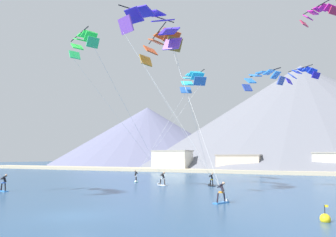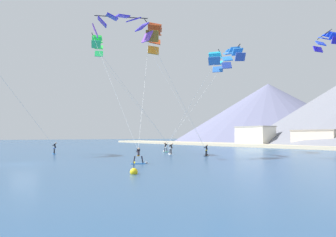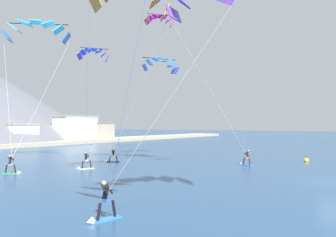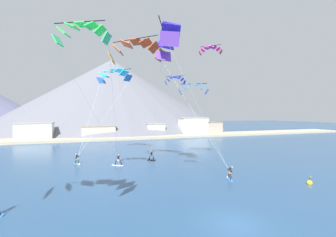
# 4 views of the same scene
# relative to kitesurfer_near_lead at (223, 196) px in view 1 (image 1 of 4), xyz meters

# --- Properties ---
(ground_plane) EXTENTS (400.00, 400.00, 0.00)m
(ground_plane) POSITION_rel_kitesurfer_near_lead_xyz_m (-6.07, -9.35, -0.48)
(ground_plane) COLOR navy
(kitesurfer_near_lead) EXTENTS (1.00, 1.77, 1.68)m
(kitesurfer_near_lead) POSITION_rel_kitesurfer_near_lead_xyz_m (0.00, 0.00, 0.00)
(kitesurfer_near_lead) COLOR #337FDB
(kitesurfer_near_lead) RESTS_ON ground
(kitesurfer_near_trail) EXTENTS (1.21, 1.71, 1.73)m
(kitesurfer_near_trail) POSITION_rel_kitesurfer_near_lead_xyz_m (-17.25, 14.34, 0.02)
(kitesurfer_near_trail) COLOR #33B266
(kitesurfer_near_trail) RESTS_ON ground
(kitesurfer_mid_center) EXTENTS (1.76, 1.03, 1.73)m
(kitesurfer_mid_center) POSITION_rel_kitesurfer_near_lead_xyz_m (-11.68, 11.60, 0.03)
(kitesurfer_mid_center) COLOR white
(kitesurfer_mid_center) RESTS_ON ground
(kitesurfer_far_left) EXTENTS (1.42, 1.59, 1.64)m
(kitesurfer_far_left) POSITION_rel_kitesurfer_near_lead_xyz_m (-5.96, 13.62, -0.05)
(kitesurfer_far_left) COLOR black
(kitesurfer_far_left) RESTS_ON ground
(kitesurfer_far_right) EXTENTS (1.78, 0.72, 1.81)m
(kitesurfer_far_right) POSITION_rel_kitesurfer_near_lead_xyz_m (-22.64, -2.16, 0.08)
(kitesurfer_far_right) COLOR #337FDB
(kitesurfer_far_right) RESTS_ON ground
(parafoil_kite_near_lead) EXTENTS (8.95, 7.30, 16.09)m
(parafoil_kite_near_lead) POSITION_rel_kitesurfer_near_lead_xyz_m (-7.15, 1.45, 15.65)
(parafoil_kite_near_lead) COLOR purple
(parafoil_kite_near_trail) EXTENTS (9.15, 8.87, 14.66)m
(parafoil_kite_near_trail) POSITION_rel_kitesurfer_near_lead_xyz_m (-11.15, 20.20, 14.57)
(parafoil_kite_near_trail) COLOR #3368BD
(parafoil_kite_mid_center) EXTENTS (7.54, 11.24, 15.51)m
(parafoil_kite_mid_center) POSITION_rel_kitesurfer_near_lead_xyz_m (-16.18, 2.02, 15.46)
(parafoil_kite_mid_center) COLOR #34CB71
(parafoil_kite_far_left) EXTENTS (7.27, 8.71, 16.43)m
(parafoil_kite_far_left) POSITION_rel_kitesurfer_near_lead_xyz_m (-9.61, 7.52, 15.95)
(parafoil_kite_far_left) COLOR #A67422
(parafoil_kite_distant_high_outer) EXTENTS (5.01, 3.51, 2.02)m
(parafoil_kite_distant_high_outer) POSITION_rel_kitesurfer_near_lead_xyz_m (3.74, 27.18, 15.42)
(parafoil_kite_distant_high_outer) COLOR #2A1FBE
(parafoil_kite_distant_low_drift) EXTENTS (5.00, 3.17, 1.95)m
(parafoil_kite_distant_low_drift) POSITION_rel_kitesurfer_near_lead_xyz_m (0.96, 11.65, 11.69)
(parafoil_kite_distant_low_drift) COLOR #334BAA
(parafoil_kite_distant_mid_solo) EXTENTS (4.37, 3.47, 1.66)m
(parafoil_kite_distant_mid_solo) POSITION_rel_kitesurfer_near_lead_xyz_m (6.74, 16.09, 19.78)
(parafoil_kite_distant_mid_solo) COLOR #B82146
(race_marker_buoy) EXTENTS (0.56, 0.56, 1.02)m
(race_marker_buoy) POSITION_rel_kitesurfer_near_lead_xyz_m (7.15, -4.57, -0.32)
(race_marker_buoy) COLOR yellow
(race_marker_buoy) RESTS_ON ground
(shoreline_strip) EXTENTS (180.00, 10.00, 0.70)m
(shoreline_strip) POSITION_rel_kitesurfer_near_lead_xyz_m (-6.07, 48.46, -0.13)
(shoreline_strip) COLOR #BCAD8E
(shoreline_strip) RESTS_ON ground
(shore_building_quay_east) EXTENTS (10.34, 5.43, 4.06)m
(shore_building_quay_east) POSITION_rel_kitesurfer_near_lead_xyz_m (-12.60, 51.16, 1.56)
(shore_building_quay_east) COLOR beige
(shore_building_quay_east) RESTS_ON ground
(shore_building_quay_west) EXTENTS (6.14, 7.16, 4.50)m
(shore_building_quay_west) POSITION_rel_kitesurfer_near_lead_xyz_m (5.92, 52.70, 1.78)
(shore_building_quay_west) COLOR silver
(shore_building_quay_west) RESTS_ON ground
(shore_building_old_town) EXTENTS (9.78, 5.46, 5.22)m
(shore_building_old_town) POSITION_rel_kitesurfer_near_lead_xyz_m (-30.22, 51.26, 2.14)
(shore_building_old_town) COLOR silver
(shore_building_old_town) RESTS_ON ground
(mountain_peak_west_ridge) EXTENTS (120.74, 120.74, 37.76)m
(mountain_peak_west_ridge) POSITION_rel_kitesurfer_near_lead_xyz_m (-3.11, 104.99, 18.40)
(mountain_peak_west_ridge) COLOR slate
(mountain_peak_west_ridge) RESTS_ON ground
(mountain_peak_central_summit) EXTENTS (91.84, 91.84, 27.95)m
(mountain_peak_central_summit) POSITION_rel_kitesurfer_near_lead_xyz_m (-75.18, 112.95, 13.50)
(mountain_peak_central_summit) COLOR slate
(mountain_peak_central_summit) RESTS_ON ground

